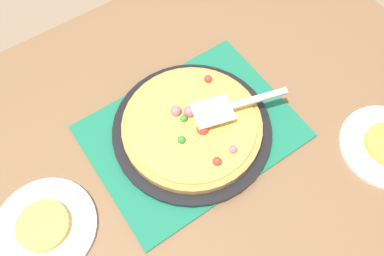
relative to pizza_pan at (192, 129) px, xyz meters
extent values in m
plane|color=#84705B|center=(0.00, 0.00, -0.76)|extent=(8.00, 8.00, 0.00)
cube|color=brown|center=(0.00, 0.00, -0.03)|extent=(1.40, 1.00, 0.03)
cube|color=brown|center=(-0.64, -0.44, -0.40)|extent=(0.07, 0.07, 0.72)
cube|color=#196B4C|center=(0.00, 0.00, -0.01)|extent=(0.48, 0.36, 0.01)
cylinder|color=black|center=(0.00, 0.00, 0.00)|extent=(0.38, 0.38, 0.01)
cylinder|color=#B78442|center=(0.00, 0.00, 0.02)|extent=(0.33, 0.33, 0.02)
cylinder|color=#EAB747|center=(0.00, 0.00, 0.03)|extent=(0.30, 0.30, 0.01)
sphere|color=#B76675|center=(0.02, -0.04, 0.04)|extent=(0.03, 0.03, 0.03)
sphere|color=red|center=(-0.10, -0.08, 0.04)|extent=(0.02, 0.02, 0.02)
sphere|color=#338433|center=(0.01, -0.02, 0.04)|extent=(0.02, 0.02, 0.02)
sphere|color=#338433|center=(0.05, 0.03, 0.04)|extent=(0.02, 0.02, 0.02)
sphere|color=red|center=(0.01, 0.11, 0.04)|extent=(0.02, 0.02, 0.02)
sphere|color=red|center=(-0.01, 0.03, 0.04)|extent=(0.03, 0.03, 0.03)
sphere|color=#B76675|center=(-0.03, 0.11, 0.04)|extent=(0.02, 0.02, 0.02)
sphere|color=#B76675|center=(-0.01, -0.02, 0.04)|extent=(0.03, 0.03, 0.03)
sphere|color=#338433|center=(-0.03, -0.01, 0.04)|extent=(0.03, 0.03, 0.03)
cylinder|color=white|center=(0.39, 0.01, -0.01)|extent=(0.22, 0.22, 0.01)
cylinder|color=#EAB747|center=(0.39, 0.01, 0.01)|extent=(0.11, 0.11, 0.02)
cube|color=silver|center=(-0.05, 0.01, 0.06)|extent=(0.11, 0.09, 0.00)
cube|color=#B2B2B7|center=(-0.16, 0.05, 0.06)|extent=(0.14, 0.06, 0.01)
camera|label=1|loc=(0.25, 0.36, 0.81)|focal=36.10mm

